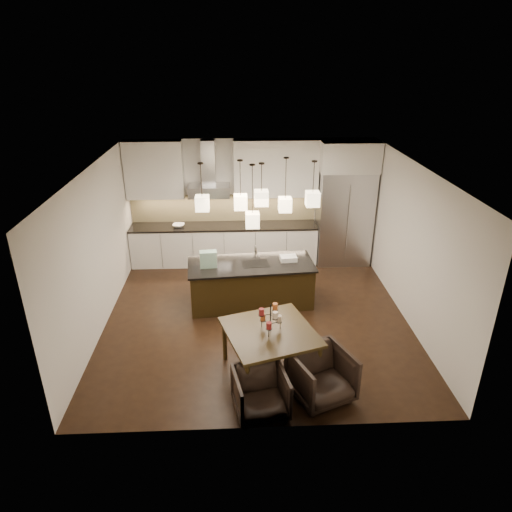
{
  "coord_description": "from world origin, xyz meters",
  "views": [
    {
      "loc": [
        -0.35,
        -7.29,
        4.55
      ],
      "look_at": [
        0.0,
        0.2,
        1.15
      ],
      "focal_mm": 32.0,
      "sensor_mm": 36.0,
      "label": 1
    }
  ],
  "objects_px": {
    "refrigerator": "(344,218)",
    "armchair_left": "(261,393)",
    "island_body": "(251,284)",
    "dining_table": "(270,352)",
    "armchair_right": "(322,376)"
  },
  "relations": [
    {
      "from": "refrigerator",
      "to": "armchair_right",
      "type": "height_order",
      "value": "refrigerator"
    },
    {
      "from": "refrigerator",
      "to": "island_body",
      "type": "xyz_separation_m",
      "value": [
        -2.18,
        -1.85,
        -0.67
      ]
    },
    {
      "from": "dining_table",
      "to": "armchair_right",
      "type": "distance_m",
      "value": 0.9
    },
    {
      "from": "refrigerator",
      "to": "armchair_left",
      "type": "xyz_separation_m",
      "value": [
        -2.16,
        -4.85,
        -0.75
      ]
    },
    {
      "from": "armchair_right",
      "to": "armchair_left",
      "type": "bearing_deg",
      "value": 175.04
    },
    {
      "from": "refrigerator",
      "to": "dining_table",
      "type": "bearing_deg",
      "value": -116.3
    },
    {
      "from": "island_body",
      "to": "refrigerator",
      "type": "bearing_deg",
      "value": 35.59
    },
    {
      "from": "armchair_right",
      "to": "refrigerator",
      "type": "bearing_deg",
      "value": 51.76
    },
    {
      "from": "armchair_left",
      "to": "dining_table",
      "type": "bearing_deg",
      "value": 66.49
    },
    {
      "from": "island_body",
      "to": "dining_table",
      "type": "relative_size",
      "value": 1.83
    },
    {
      "from": "refrigerator",
      "to": "armchair_left",
      "type": "distance_m",
      "value": 5.36
    },
    {
      "from": "refrigerator",
      "to": "dining_table",
      "type": "xyz_separation_m",
      "value": [
        -1.98,
        -4.0,
        -0.7
      ]
    },
    {
      "from": "refrigerator",
      "to": "dining_table",
      "type": "relative_size",
      "value": 1.71
    },
    {
      "from": "armchair_right",
      "to": "dining_table",
      "type": "bearing_deg",
      "value": 117.58
    },
    {
      "from": "island_body",
      "to": "armchair_right",
      "type": "relative_size",
      "value": 2.86
    }
  ]
}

